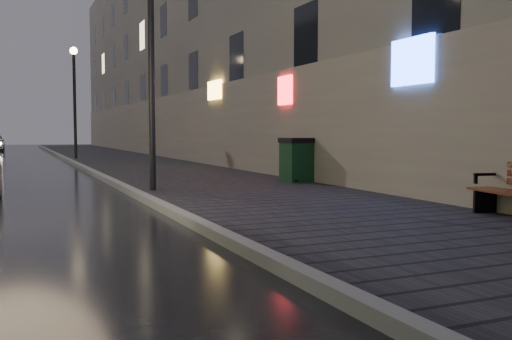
% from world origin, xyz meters
% --- Properties ---
extents(ground, '(120.00, 120.00, 0.00)m').
position_xyz_m(ground, '(0.00, 0.00, 0.00)').
color(ground, black).
rests_on(ground, ground).
extents(sidewalk, '(4.60, 58.00, 0.15)m').
position_xyz_m(sidewalk, '(3.90, 21.00, 0.07)').
color(sidewalk, black).
rests_on(sidewalk, ground).
extents(curb, '(0.20, 58.00, 0.15)m').
position_xyz_m(curb, '(1.50, 21.00, 0.07)').
color(curb, slate).
rests_on(curb, ground).
extents(building_near, '(1.80, 50.00, 13.00)m').
position_xyz_m(building_near, '(7.10, 25.00, 6.50)').
color(building_near, '#605B54').
rests_on(building_near, ground).
extents(lamp_near, '(0.36, 0.36, 5.28)m').
position_xyz_m(lamp_near, '(1.85, 6.00, 3.49)').
color(lamp_near, black).
rests_on(lamp_near, sidewalk).
extents(lamp_far, '(0.36, 0.36, 5.28)m').
position_xyz_m(lamp_far, '(1.85, 22.00, 3.49)').
color(lamp_far, black).
rests_on(lamp_far, sidewalk).
extents(trash_bin, '(0.77, 0.77, 1.13)m').
position_xyz_m(trash_bin, '(5.80, 6.69, 0.73)').
color(trash_bin, black).
rests_on(trash_bin, sidewalk).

